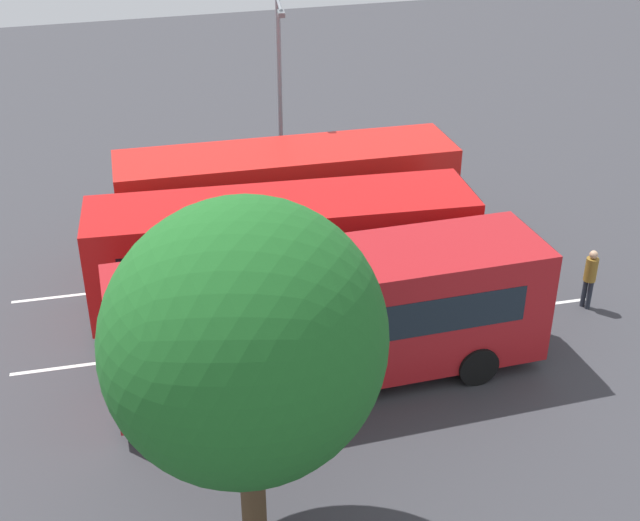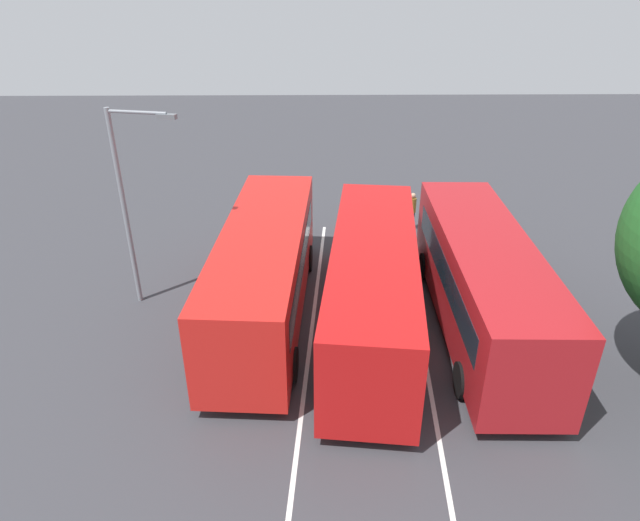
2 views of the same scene
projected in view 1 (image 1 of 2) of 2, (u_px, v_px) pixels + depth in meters
ground_plane at (300, 301)px, 22.39m from camera, size 71.71×71.71×0.00m
bus_far_left at (333, 314)px, 18.63m from camera, size 9.86×2.76×3.07m
bus_center_left at (284, 249)px, 21.38m from camera, size 10.01×3.55×3.07m
bus_center_right at (289, 194)px, 24.42m from camera, size 9.93×3.05×3.07m
pedestrian at (590, 274)px, 21.64m from camera, size 0.41×0.41×1.69m
street_lamp at (280, 83)px, 27.14m from camera, size 0.59×2.16×6.51m
depot_tree at (245, 345)px, 12.97m from camera, size 4.55×4.09×6.71m
lane_stripe_outer_left at (319, 334)px, 20.97m from camera, size 14.88×1.20×0.01m
lane_stripe_inner_left at (284, 271)px, 23.82m from camera, size 14.88×1.20×0.01m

